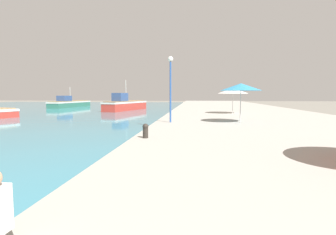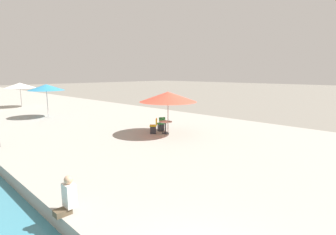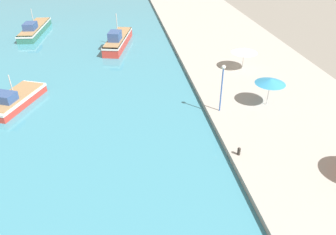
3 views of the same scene
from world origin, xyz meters
name	(u,v)px [view 2 (image 2 of 3)]	position (x,y,z in m)	size (l,w,h in m)	color
quay_promenade	(12,102)	(8.00, 37.00, 0.26)	(16.00, 90.00, 0.52)	#A39E93
cafe_umbrella_pink	(168,97)	(8.55, 8.64, 2.76)	(3.38, 3.38, 2.54)	#B7B7B7
cafe_umbrella_white	(46,87)	(5.99, 19.93, 2.98)	(2.86, 2.86, 2.72)	#B7B7B7
cafe_umbrella_striped	(20,85)	(6.67, 28.70, 2.83)	(3.11, 3.11, 2.58)	#B7B7B7
cafe_table	(166,125)	(8.53, 8.83, 1.05)	(0.80, 0.80, 0.74)	#333338
cafe_chair_left	(154,128)	(8.04, 9.36, 0.84)	(0.59, 0.59, 0.91)	#2D2D33
cafe_chair_right	(161,126)	(8.80, 9.50, 0.84)	(0.53, 0.55, 0.91)	#2D2D33
person_at_quay	(68,197)	(0.26, 4.27, 0.96)	(0.55, 0.36, 1.01)	brown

